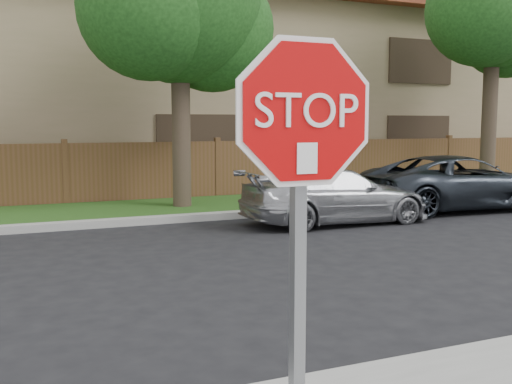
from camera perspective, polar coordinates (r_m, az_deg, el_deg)
name	(u,v)px	position (r m, az deg, el deg)	size (l,w,h in m)	color
far_curb	(83,225)	(12.48, -16.11, -3.00)	(70.00, 0.30, 0.15)	gray
grass_strip	(74,214)	(14.10, -16.95, -2.00)	(70.00, 3.00, 0.12)	#1E4714
fence	(65,175)	(15.60, -17.69, 1.51)	(70.00, 0.12, 1.60)	brown
apartment_building	(45,79)	(21.17, -19.46, 10.10)	(35.20, 9.20, 7.20)	#8F7E59
tree_mid	(182,1)	(14.48, -7.08, 17.60)	(4.80, 3.90, 7.35)	#382B21
tree_right	(498,3)	(19.50, 22.07, 16.38)	(4.80, 3.90, 8.20)	#382B21
stop_sign	(303,178)	(2.94, 4.46, 1.31)	(1.01, 0.13, 2.55)	gray
sedan_right	(336,195)	(12.64, 7.58, -0.31)	(1.65, 4.07, 1.18)	#A4A5AB
sedan_far_right	(459,183)	(15.30, 18.80, 0.86)	(2.19, 4.76, 1.32)	#282D35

